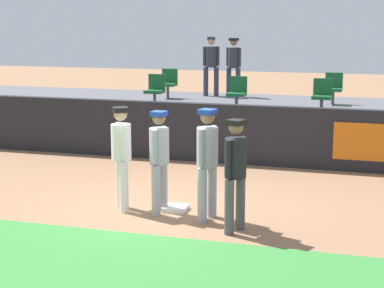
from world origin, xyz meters
name	(u,v)px	position (x,y,z in m)	size (l,w,h in m)	color
ground_plane	(159,212)	(0.00, 0.00, 0.00)	(60.00, 60.00, 0.00)	#936B4C
grass_foreground_strip	(96,266)	(0.00, -2.57, 0.00)	(18.00, 2.80, 0.01)	#388438
first_base	(176,208)	(0.24, 0.18, 0.04)	(0.40, 0.40, 0.08)	white
player_fielder_home	(121,151)	(-0.68, -0.02, 1.05)	(0.48, 0.59, 1.82)	white
player_runner_visitor	(207,156)	(0.90, -0.17, 1.08)	(0.43, 0.51, 1.87)	#9EA3AD
player_coach_visitor	(159,155)	(0.03, -0.05, 1.03)	(0.36, 0.50, 1.78)	#9EA3AD
player_umpire	(235,168)	(1.48, -0.64, 1.04)	(0.44, 0.48, 1.79)	#4C4C51
field_wall	(219,133)	(0.02, 4.12, 0.69)	(18.00, 0.26, 1.37)	black
bleacher_platform	(242,123)	(0.00, 6.69, 0.52)	(18.00, 4.80, 1.04)	#59595E
seat_back_right	(333,87)	(2.34, 7.36, 1.52)	(0.46, 0.44, 0.84)	#4C4C51
seat_back_left	(169,82)	(-2.31, 7.36, 1.52)	(0.46, 0.44, 0.84)	#4C4C51
seat_front_left	(155,89)	(-2.06, 5.56, 1.52)	(0.45, 0.44, 0.84)	#4C4C51
seat_front_center	(237,91)	(0.11, 5.56, 1.52)	(0.45, 0.44, 0.84)	#4C4C51
seat_front_right	(322,94)	(2.21, 5.56, 1.52)	(0.45, 0.44, 0.84)	#4C4C51
spectator_hooded	(234,63)	(-0.63, 8.35, 2.03)	(0.47, 0.39, 1.70)	#33384C
spectator_capped	(211,62)	(-1.28, 8.23, 2.05)	(0.47, 0.40, 1.74)	#33384C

